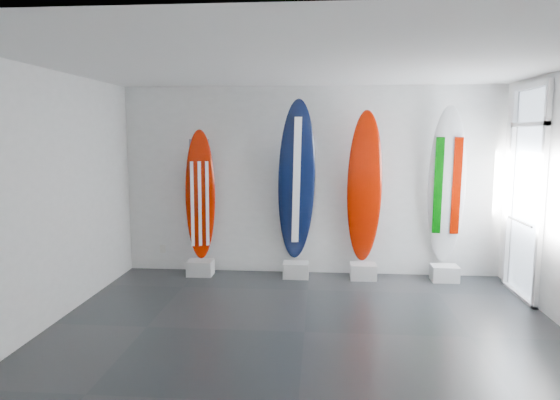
# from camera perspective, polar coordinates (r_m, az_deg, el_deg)

# --- Properties ---
(floor) EXTENTS (6.00, 6.00, 0.00)m
(floor) POSITION_cam_1_polar(r_m,az_deg,el_deg) (5.91, 2.81, -14.82)
(floor) COLOR black
(floor) RESTS_ON ground
(ceiling) EXTENTS (6.00, 6.00, 0.00)m
(ceiling) POSITION_cam_1_polar(r_m,az_deg,el_deg) (5.52, 3.01, 15.36)
(ceiling) COLOR white
(ceiling) RESTS_ON wall_back
(wall_back) EXTENTS (6.00, 0.00, 6.00)m
(wall_back) POSITION_cam_1_polar(r_m,az_deg,el_deg) (8.00, 3.47, 2.16)
(wall_back) COLOR silver
(wall_back) RESTS_ON ground
(wall_front) EXTENTS (6.00, 0.00, 6.00)m
(wall_front) POSITION_cam_1_polar(r_m,az_deg,el_deg) (3.06, 1.41, -6.61)
(wall_front) COLOR silver
(wall_front) RESTS_ON ground
(wall_left) EXTENTS (0.00, 5.00, 5.00)m
(wall_left) POSITION_cam_1_polar(r_m,az_deg,el_deg) (6.36, -25.22, 0.06)
(wall_left) COLOR silver
(wall_left) RESTS_ON ground
(display_block_usa) EXTENTS (0.40, 0.30, 0.24)m
(display_block_usa) POSITION_cam_1_polar(r_m,az_deg,el_deg) (8.16, -9.08, -7.67)
(display_block_usa) COLOR silver
(display_block_usa) RESTS_ON floor
(surfboard_usa) EXTENTS (0.50, 0.31, 2.08)m
(surfboard_usa) POSITION_cam_1_polar(r_m,az_deg,el_deg) (8.03, -9.09, 0.53)
(surfboard_usa) COLOR #870E00
(surfboard_usa) RESTS_ON display_block_usa
(display_block_navy) EXTENTS (0.40, 0.30, 0.24)m
(display_block_navy) POSITION_cam_1_polar(r_m,az_deg,el_deg) (7.94, 1.84, -8.00)
(display_block_navy) COLOR silver
(display_block_navy) RESTS_ON floor
(surfboard_navy) EXTENTS (0.66, 0.60, 2.55)m
(surfboard_navy) POSITION_cam_1_polar(r_m,az_deg,el_deg) (7.79, 1.92, 2.07)
(surfboard_navy) COLOR black
(surfboard_navy) RESTS_ON display_block_navy
(display_block_swiss) EXTENTS (0.40, 0.30, 0.24)m
(display_block_swiss) POSITION_cam_1_polar(r_m,az_deg,el_deg) (7.96, 9.49, -8.06)
(display_block_swiss) COLOR silver
(display_block_swiss) RESTS_ON floor
(surfboard_swiss) EXTENTS (0.56, 0.33, 2.38)m
(surfboard_swiss) POSITION_cam_1_polar(r_m,az_deg,el_deg) (7.82, 9.64, 1.39)
(surfboard_swiss) COLOR #870E00
(surfboard_swiss) RESTS_ON display_block_swiss
(display_block_italy) EXTENTS (0.40, 0.30, 0.24)m
(display_block_italy) POSITION_cam_1_polar(r_m,az_deg,el_deg) (8.16, 18.29, -7.96)
(display_block_italy) COLOR silver
(display_block_italy) RESTS_ON floor
(surfboard_italy) EXTENTS (0.59, 0.39, 2.44)m
(surfboard_italy) POSITION_cam_1_polar(r_m,az_deg,el_deg) (8.02, 18.52, 1.50)
(surfboard_italy) COLOR white
(surfboard_italy) RESTS_ON display_block_italy
(wall_outlet) EXTENTS (0.09, 0.02, 0.13)m
(wall_outlet) POSITION_cam_1_polar(r_m,az_deg,el_deg) (8.58, -13.26, -5.45)
(wall_outlet) COLOR silver
(wall_outlet) RESTS_ON wall_back
(glass_door) EXTENTS (0.12, 1.16, 2.85)m
(glass_door) POSITION_cam_1_polar(r_m,az_deg,el_deg) (7.60, 26.31, 0.54)
(glass_door) COLOR white
(glass_door) RESTS_ON floor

